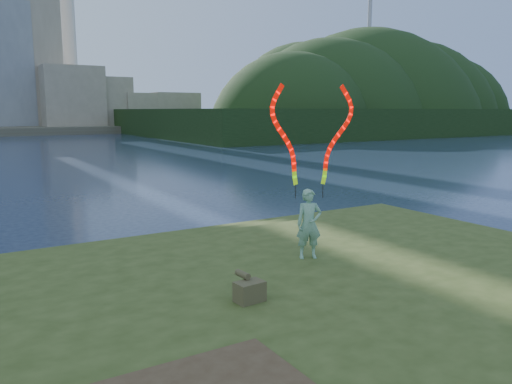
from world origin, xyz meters
TOP-DOWN VIEW (x-y plane):
  - ground at (0.00, 0.00)m, footprint 320.00×320.00m
  - grassy_knoll at (0.00, -2.30)m, footprint 20.00×18.00m
  - wooded_hill at (59.57, 59.96)m, footprint 78.00×50.00m
  - woman_with_ribbons at (2.29, 0.96)m, footprint 1.84×0.77m
  - canvas_bag at (0.02, -0.48)m, footprint 0.49×0.55m

SIDE VIEW (x-z plane):
  - ground at x=0.00m, z-range 0.00..0.00m
  - wooded_hill at x=59.57m, z-range -31.34..31.66m
  - grassy_knoll at x=0.00m, z-range -0.06..0.74m
  - canvas_bag at x=0.02m, z-range 0.76..1.20m
  - woman_with_ribbons at x=2.29m, z-range 0.33..4.18m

